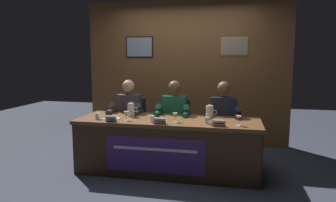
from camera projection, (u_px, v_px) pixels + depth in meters
ground_plane at (168, 170)px, 4.34m from camera, size 12.00×12.00×0.00m
wall_back_panelled at (186, 73)px, 5.66m from camera, size 3.70×0.14×2.60m
conference_table at (166, 138)px, 4.17m from camera, size 2.50×0.86×0.74m
chair_left at (132, 127)px, 5.03m from camera, size 0.44×0.45×0.91m
panelist_left at (128, 113)px, 4.79m from camera, size 0.51×0.48×1.24m
nameplate_left at (111, 119)px, 4.05m from camera, size 0.16×0.06×0.08m
juice_glass_left at (126, 114)px, 4.13m from camera, size 0.06×0.06×0.12m
water_cup_left at (98, 117)px, 4.21m from camera, size 0.06×0.06×0.08m
chair_center at (176, 130)px, 4.87m from camera, size 0.44×0.45×0.91m
panelist_center at (174, 115)px, 4.64m from camera, size 0.51×0.48×1.24m
nameplate_center at (160, 121)px, 3.91m from camera, size 0.18×0.06×0.08m
juice_glass_center at (175, 116)px, 4.01m from camera, size 0.06×0.06×0.12m
water_cup_center at (152, 119)px, 4.02m from camera, size 0.06×0.06×0.08m
chair_right at (223, 132)px, 4.72m from camera, size 0.44×0.45×0.91m
panelist_right at (223, 117)px, 4.49m from camera, size 0.51×0.48×1.24m
nameplate_right at (218, 123)px, 3.78m from camera, size 0.17×0.06×0.08m
juice_glass_right at (239, 119)px, 3.81m from camera, size 0.06×0.06×0.12m
water_cup_right at (207, 121)px, 3.93m from camera, size 0.06×0.06×0.08m
water_pitcher_left_side at (131, 110)px, 4.42m from camera, size 0.15×0.10×0.21m
water_pitcher_right_side at (210, 112)px, 4.20m from camera, size 0.15×0.10×0.21m
document_stack_left at (112, 119)px, 4.23m from camera, size 0.21×0.15×0.01m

